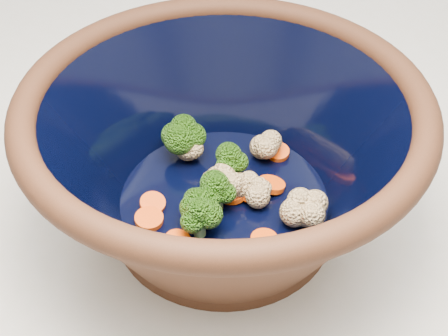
% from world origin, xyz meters
% --- Properties ---
extents(mixing_bowl, '(0.48, 0.48, 0.17)m').
position_xyz_m(mixing_bowl, '(-0.08, -0.07, 0.99)').
color(mixing_bowl, black).
rests_on(mixing_bowl, counter).
extents(vegetable_pile, '(0.18, 0.17, 0.06)m').
position_xyz_m(vegetable_pile, '(-0.09, -0.06, 0.96)').
color(vegetable_pile, '#608442').
rests_on(vegetable_pile, mixing_bowl).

